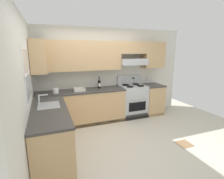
{
  "coord_description": "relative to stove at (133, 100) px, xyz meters",
  "views": [
    {
      "loc": [
        -1.25,
        -3.2,
        1.95
      ],
      "look_at": [
        0.24,
        0.7,
        1.0
      ],
      "focal_mm": 28.04,
      "sensor_mm": 36.0,
      "label": 1
    }
  ],
  "objects": [
    {
      "name": "wall_left",
      "position": [
        -2.7,
        -1.03,
        0.87
      ],
      "size": [
        0.47,
        4.0,
        2.55
      ],
      "color": "silver",
      "rests_on": "ground_plane"
    },
    {
      "name": "counter_back_run",
      "position": [
        -1.08,
        -0.01,
        -0.03
      ],
      "size": [
        3.6,
        0.65,
        0.91
      ],
      "color": "tan",
      "rests_on": "ground_plane"
    },
    {
      "name": "wine_bottle",
      "position": [
        -1.0,
        0.11,
        0.56
      ],
      "size": [
        0.08,
        0.08,
        0.33
      ],
      "color": "black",
      "rests_on": "counter_back_run"
    },
    {
      "name": "ground_plane",
      "position": [
        -1.11,
        -1.25,
        -0.48
      ],
      "size": [
        7.04,
        7.04,
        0.0
      ],
      "primitive_type": "plane",
      "color": "beige"
    },
    {
      "name": "paper_towel_roll",
      "position": [
        -2.16,
        -0.07,
        0.49
      ],
      "size": [
        0.13,
        0.13,
        0.12
      ],
      "color": "white",
      "rests_on": "counter_back_run"
    },
    {
      "name": "wall_back",
      "position": [
        -0.71,
        0.27,
        1.0
      ],
      "size": [
        4.68,
        0.57,
        2.55
      ],
      "color": "silver",
      "rests_on": "ground_plane"
    },
    {
      "name": "floor_accent_tile",
      "position": [
        0.27,
        -1.86,
        -0.48
      ],
      "size": [
        0.3,
        0.3,
        0.01
      ],
      "primitive_type": "cube",
      "color": "olive",
      "rests_on": "ground_plane"
    },
    {
      "name": "stove",
      "position": [
        0.0,
        0.0,
        0.0
      ],
      "size": [
        0.76,
        0.62,
        1.2
      ],
      "color": "#B7BABC",
      "rests_on": "ground_plane"
    },
    {
      "name": "counter_left_run",
      "position": [
        -2.35,
        -1.25,
        -0.02
      ],
      "size": [
        0.63,
        1.91,
        1.13
      ],
      "color": "tan",
      "rests_on": "ground_plane"
    },
    {
      "name": "bowl",
      "position": [
        -1.58,
        -0.02,
        0.46
      ],
      "size": [
        0.29,
        0.27,
        0.07
      ],
      "color": "white",
      "rests_on": "counter_back_run"
    }
  ]
}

